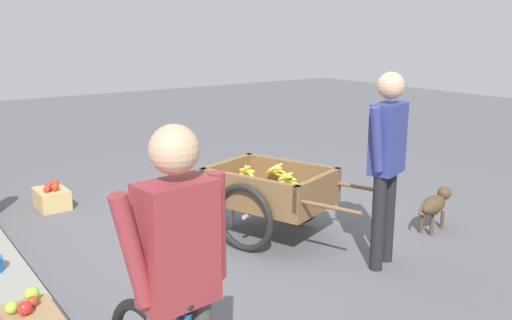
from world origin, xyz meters
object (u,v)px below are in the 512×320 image
apple_crate (52,198)px  cyclist_person (178,269)px  vendor_person (387,152)px  fruit_cart (270,194)px  dog (435,204)px

apple_crate → cyclist_person: bearing=172.3°
vendor_person → apple_crate: size_ratio=3.76×
cyclist_person → vendor_person: bearing=-68.7°
fruit_cart → apple_crate: 2.61m
vendor_person → fruit_cart: bearing=19.6°
vendor_person → apple_crate: 3.82m
fruit_cart → apple_crate: size_ratio=4.11×
dog → vendor_person: bearing=104.3°
fruit_cart → apple_crate: fruit_cart is taller
fruit_cart → vendor_person: bearing=-160.4°
fruit_cart → dog: size_ratio=2.74×
vendor_person → apple_crate: vendor_person is taller
cyclist_person → dog: cyclist_person is taller
vendor_person → dog: size_ratio=2.51×
fruit_cart → cyclist_person: size_ratio=1.12×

